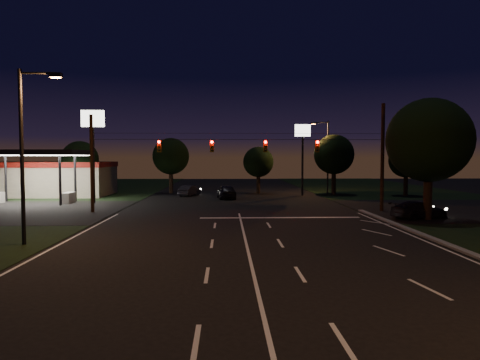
{
  "coord_description": "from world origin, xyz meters",
  "views": [
    {
      "loc": [
        -1.07,
        -20.23,
        4.52
      ],
      "look_at": [
        -0.11,
        8.49,
        3.0
      ],
      "focal_mm": 32.0,
      "sensor_mm": 36.0,
      "label": 1
    }
  ],
  "objects_px": {
    "tree_right_near": "(428,141)",
    "car_oncoming_b": "(189,191)",
    "utility_pole_right": "(382,211)",
    "car_cross": "(419,210)",
    "car_oncoming_a": "(226,192)"
  },
  "relations": [
    {
      "from": "car_oncoming_b",
      "to": "car_cross",
      "type": "relative_size",
      "value": 0.86
    },
    {
      "from": "tree_right_near",
      "to": "car_cross",
      "type": "distance_m",
      "value": 5.07
    },
    {
      "from": "utility_pole_right",
      "to": "car_cross",
      "type": "bearing_deg",
      "value": -74.76
    },
    {
      "from": "car_oncoming_a",
      "to": "car_oncoming_b",
      "type": "xyz_separation_m",
      "value": [
        -4.35,
        3.41,
        -0.13
      ]
    },
    {
      "from": "tree_right_near",
      "to": "car_oncoming_a",
      "type": "xyz_separation_m",
      "value": [
        -14.53,
        16.32,
        -4.92
      ]
    },
    {
      "from": "car_oncoming_b",
      "to": "tree_right_near",
      "type": "bearing_deg",
      "value": 152.67
    },
    {
      "from": "utility_pole_right",
      "to": "car_oncoming_b",
      "type": "relative_size",
      "value": 2.36
    },
    {
      "from": "utility_pole_right",
      "to": "car_cross",
      "type": "height_order",
      "value": "utility_pole_right"
    },
    {
      "from": "tree_right_near",
      "to": "car_oncoming_b",
      "type": "bearing_deg",
      "value": 133.73
    },
    {
      "from": "utility_pole_right",
      "to": "tree_right_near",
      "type": "bearing_deg",
      "value": -72.47
    },
    {
      "from": "utility_pole_right",
      "to": "car_oncoming_b",
      "type": "xyz_separation_m",
      "value": [
        -17.35,
        14.89,
        0.63
      ]
    },
    {
      "from": "car_oncoming_a",
      "to": "tree_right_near",
      "type": "bearing_deg",
      "value": 123.99
    },
    {
      "from": "tree_right_near",
      "to": "car_oncoming_b",
      "type": "distance_m",
      "value": 27.77
    },
    {
      "from": "tree_right_near",
      "to": "utility_pole_right",
      "type": "bearing_deg",
      "value": 107.53
    },
    {
      "from": "car_oncoming_b",
      "to": "utility_pole_right",
      "type": "bearing_deg",
      "value": 158.29
    }
  ]
}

